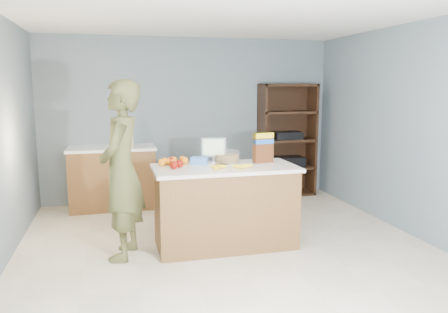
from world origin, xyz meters
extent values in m
cube|color=beige|center=(0.00, 0.00, 0.00)|extent=(4.50, 5.00, 0.02)
cube|color=slate|center=(0.00, 2.50, 1.25)|extent=(4.50, 0.02, 2.50)
cube|color=slate|center=(0.00, -2.50, 1.25)|extent=(4.50, 0.02, 2.50)
cube|color=slate|center=(2.25, 0.00, 1.25)|extent=(0.02, 5.00, 2.50)
cube|color=white|center=(0.00, 0.00, 2.50)|extent=(4.50, 5.00, 0.02)
cube|color=brown|center=(0.00, 0.30, 0.43)|extent=(1.50, 0.70, 0.86)
cube|color=silver|center=(0.00, 0.30, 0.88)|extent=(1.56, 0.76, 0.04)
cube|color=black|center=(0.00, 0.30, 0.05)|extent=(1.46, 0.66, 0.10)
cube|color=brown|center=(-1.20, 2.20, 0.43)|extent=(1.20, 0.60, 0.86)
cube|color=white|center=(-1.20, 2.20, 0.88)|extent=(1.24, 0.62, 0.04)
cube|color=black|center=(1.55, 2.48, 0.90)|extent=(0.90, 0.04, 1.80)
cube|color=black|center=(1.12, 2.30, 0.90)|extent=(0.04, 0.40, 1.80)
cube|color=black|center=(1.98, 2.30, 0.90)|extent=(0.04, 0.40, 1.80)
cube|color=black|center=(1.55, 2.30, 0.02)|extent=(0.90, 0.40, 0.04)
cube|color=black|center=(1.55, 2.30, 0.45)|extent=(0.90, 0.40, 0.04)
cube|color=black|center=(1.55, 2.30, 0.90)|extent=(0.90, 0.40, 0.04)
cube|color=black|center=(1.55, 2.30, 1.35)|extent=(0.90, 0.40, 0.04)
cube|color=black|center=(1.55, 2.30, 1.78)|extent=(0.90, 0.40, 0.04)
cube|color=black|center=(1.55, 2.30, 0.55)|extent=(0.55, 0.32, 0.16)
cube|color=black|center=(1.55, 2.30, 0.98)|extent=(0.45, 0.30, 0.12)
imported|color=#4A4B26|center=(-1.10, 0.25, 0.92)|extent=(0.60, 0.76, 1.83)
cube|color=tan|center=(-0.96, 2.14, 1.01)|extent=(0.12, 0.10, 0.22)
cylinder|color=black|center=(-1.00, 2.14, 1.17)|extent=(0.02, 0.02, 0.09)
cylinder|color=black|center=(-0.98, 2.14, 1.17)|extent=(0.02, 0.02, 0.09)
cylinder|color=black|center=(-0.96, 2.14, 1.17)|extent=(0.02, 0.02, 0.09)
cylinder|color=black|center=(-0.94, 2.14, 1.17)|extent=(0.02, 0.02, 0.09)
cylinder|color=black|center=(-0.92, 2.14, 1.17)|extent=(0.02, 0.02, 0.09)
cube|color=white|center=(-0.05, 0.40, 0.90)|extent=(0.24, 0.16, 0.00)
cube|color=white|center=(0.02, 0.39, 0.90)|extent=(0.25, 0.20, 0.00)
ellipsoid|color=yellow|center=(-0.09, 0.20, 0.92)|extent=(0.19, 0.05, 0.04)
ellipsoid|color=yellow|center=(-0.12, 0.14, 0.92)|extent=(0.15, 0.17, 0.04)
ellipsoid|color=yellow|center=(0.19, 0.16, 0.92)|extent=(0.19, 0.05, 0.04)
ellipsoid|color=yellow|center=(0.11, 0.14, 0.92)|extent=(0.16, 0.16, 0.04)
sphere|color=maroon|center=(-0.56, 0.53, 0.94)|extent=(0.08, 0.08, 0.08)
sphere|color=maroon|center=(-0.50, 0.34, 0.94)|extent=(0.08, 0.08, 0.08)
sphere|color=maroon|center=(-0.56, 0.27, 0.94)|extent=(0.08, 0.08, 0.08)
sphere|color=orange|center=(-0.67, 0.48, 0.94)|extent=(0.08, 0.08, 0.08)
sphere|color=orange|center=(-0.52, 0.59, 0.94)|extent=(0.08, 0.08, 0.08)
sphere|color=orange|center=(-0.54, 0.46, 0.94)|extent=(0.08, 0.08, 0.08)
sphere|color=orange|center=(-0.41, 0.53, 0.94)|extent=(0.08, 0.08, 0.08)
sphere|color=orange|center=(-0.63, 0.54, 0.94)|extent=(0.08, 0.08, 0.08)
sphere|color=orange|center=(-0.58, 0.53, 0.94)|extent=(0.08, 0.08, 0.08)
sphere|color=orange|center=(-0.42, 0.61, 0.94)|extent=(0.08, 0.08, 0.08)
cube|color=blue|center=(-0.25, 0.50, 0.94)|extent=(0.21, 0.18, 0.08)
cylinder|color=#267219|center=(0.09, 0.56, 0.95)|extent=(0.27, 0.27, 0.09)
cylinder|color=white|center=(0.09, 0.56, 0.97)|extent=(0.30, 0.30, 0.13)
cylinder|color=silver|center=(-0.06, 0.60, 0.91)|extent=(0.12, 0.12, 0.01)
cylinder|color=silver|center=(-0.06, 0.60, 0.94)|extent=(0.02, 0.02, 0.05)
cube|color=silver|center=(-0.06, 0.60, 1.07)|extent=(0.28, 0.12, 0.22)
cube|color=yellow|center=(-0.07, 0.58, 1.07)|extent=(0.23, 0.08, 0.18)
cube|color=#592B14|center=(0.48, 0.42, 1.07)|extent=(0.24, 0.12, 0.34)
cube|color=yellow|center=(0.48, 0.42, 1.21)|extent=(0.24, 0.12, 0.06)
cube|color=blue|center=(0.48, 0.42, 1.14)|extent=(0.24, 0.12, 0.05)
camera|label=1|loc=(-1.17, -4.23, 1.76)|focal=35.00mm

